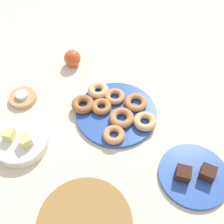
{
  "coord_description": "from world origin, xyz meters",
  "views": [
    {
      "loc": [
        -0.35,
        0.54,
        0.83
      ],
      "look_at": [
        0.0,
        0.03,
        0.04
      ],
      "focal_mm": 43.81,
      "sensor_mm": 36.0,
      "label": 1
    }
  ],
  "objects_px": {
    "brownie_near": "(208,173)",
    "candle_holder": "(23,98)",
    "donut_plate": "(116,113)",
    "donut_4": "(122,118)",
    "donut_6": "(114,135)",
    "melon_chunk_left": "(26,141)",
    "donut_5": "(145,121)",
    "donut_7": "(101,107)",
    "donut_1": "(136,102)",
    "brownie_far": "(183,174)",
    "donut_0": "(83,104)",
    "donut_3": "(115,97)",
    "melon_chunk_right": "(9,135)",
    "cake_plate": "(193,175)",
    "tealight": "(22,95)",
    "apple": "(72,58)",
    "donut_2": "(98,90)",
    "fruit_bowl": "(22,142)"
  },
  "relations": [
    {
      "from": "melon_chunk_left",
      "to": "cake_plate",
      "type": "bearing_deg",
      "value": -155.91
    },
    {
      "from": "donut_7",
      "to": "melon_chunk_left",
      "type": "height_order",
      "value": "melon_chunk_left"
    },
    {
      "from": "donut_7",
      "to": "donut_6",
      "type": "bearing_deg",
      "value": 144.61
    },
    {
      "from": "donut_7",
      "to": "tealight",
      "type": "bearing_deg",
      "value": 23.72
    },
    {
      "from": "tealight",
      "to": "fruit_bowl",
      "type": "relative_size",
      "value": 0.26
    },
    {
      "from": "donut_4",
      "to": "candle_holder",
      "type": "distance_m",
      "value": 0.41
    },
    {
      "from": "donut_3",
      "to": "donut_6",
      "type": "relative_size",
      "value": 1.02
    },
    {
      "from": "fruit_bowl",
      "to": "melon_chunk_right",
      "type": "height_order",
      "value": "melon_chunk_right"
    },
    {
      "from": "cake_plate",
      "to": "candle_holder",
      "type": "distance_m",
      "value": 0.7
    },
    {
      "from": "donut_2",
      "to": "fruit_bowl",
      "type": "height_order",
      "value": "donut_2"
    },
    {
      "from": "candle_holder",
      "to": "tealight",
      "type": "height_order",
      "value": "tealight"
    },
    {
      "from": "candle_holder",
      "to": "melon_chunk_right",
      "type": "xyz_separation_m",
      "value": [
        -0.12,
        0.17,
        0.05
      ]
    },
    {
      "from": "brownie_near",
      "to": "donut_4",
      "type": "bearing_deg",
      "value": -5.38
    },
    {
      "from": "donut_0",
      "to": "brownie_far",
      "type": "xyz_separation_m",
      "value": [
        -0.44,
        0.05,
        0.0
      ]
    },
    {
      "from": "brownie_near",
      "to": "melon_chunk_right",
      "type": "height_order",
      "value": "melon_chunk_right"
    },
    {
      "from": "candle_holder",
      "to": "donut_4",
      "type": "bearing_deg",
      "value": -161.82
    },
    {
      "from": "candle_holder",
      "to": "tealight",
      "type": "distance_m",
      "value": 0.02
    },
    {
      "from": "brownie_near",
      "to": "donut_1",
      "type": "bearing_deg",
      "value": -20.42
    },
    {
      "from": "donut_6",
      "to": "melon_chunk_left",
      "type": "relative_size",
      "value": 2.18
    },
    {
      "from": "donut_5",
      "to": "donut_7",
      "type": "xyz_separation_m",
      "value": [
        0.17,
        0.03,
        -0.0
      ]
    },
    {
      "from": "donut_0",
      "to": "melon_chunk_right",
      "type": "xyz_separation_m",
      "value": [
        0.11,
        0.26,
        0.03
      ]
    },
    {
      "from": "donut_plate",
      "to": "candle_holder",
      "type": "height_order",
      "value": "candle_holder"
    },
    {
      "from": "donut_3",
      "to": "apple",
      "type": "xyz_separation_m",
      "value": [
        0.28,
        -0.07,
        0.01
      ]
    },
    {
      "from": "candle_holder",
      "to": "apple",
      "type": "distance_m",
      "value": 0.28
    },
    {
      "from": "donut_7",
      "to": "brownie_near",
      "type": "distance_m",
      "value": 0.44
    },
    {
      "from": "melon_chunk_left",
      "to": "apple",
      "type": "relative_size",
      "value": 0.49
    },
    {
      "from": "donut_5",
      "to": "donut_1",
      "type": "bearing_deg",
      "value": -39.08
    },
    {
      "from": "donut_0",
      "to": "cake_plate",
      "type": "height_order",
      "value": "donut_0"
    },
    {
      "from": "cake_plate",
      "to": "tealight",
      "type": "xyz_separation_m",
      "value": [
        0.7,
        0.08,
        0.02
      ]
    },
    {
      "from": "donut_4",
      "to": "melon_chunk_right",
      "type": "xyz_separation_m",
      "value": [
        0.27,
        0.29,
        0.03
      ]
    },
    {
      "from": "donut_plate",
      "to": "donut_5",
      "type": "bearing_deg",
      "value": -173.77
    },
    {
      "from": "candle_holder",
      "to": "tealight",
      "type": "xyz_separation_m",
      "value": [
        0.0,
        0.0,
        0.02
      ]
    },
    {
      "from": "melon_chunk_right",
      "to": "apple",
      "type": "xyz_separation_m",
      "value": [
        0.09,
        -0.44,
        -0.02
      ]
    },
    {
      "from": "donut_4",
      "to": "donut_plate",
      "type": "bearing_deg",
      "value": -30.27
    },
    {
      "from": "donut_plate",
      "to": "donut_4",
      "type": "height_order",
      "value": "donut_4"
    },
    {
      "from": "donut_2",
      "to": "cake_plate",
      "type": "relative_size",
      "value": 0.37
    },
    {
      "from": "donut_plate",
      "to": "donut_7",
      "type": "xyz_separation_m",
      "value": [
        0.06,
        0.02,
        0.02
      ]
    },
    {
      "from": "donut_1",
      "to": "brownie_far",
      "type": "bearing_deg",
      "value": 148.17
    },
    {
      "from": "donut_3",
      "to": "melon_chunk_left",
      "type": "relative_size",
      "value": 2.22
    },
    {
      "from": "donut_4",
      "to": "candle_holder",
      "type": "relative_size",
      "value": 0.85
    },
    {
      "from": "brownie_far",
      "to": "melon_chunk_right",
      "type": "bearing_deg",
      "value": 21.34
    },
    {
      "from": "donut_5",
      "to": "apple",
      "type": "relative_size",
      "value": 1.16
    },
    {
      "from": "brownie_near",
      "to": "candle_holder",
      "type": "distance_m",
      "value": 0.74
    },
    {
      "from": "donut_5",
      "to": "donut_6",
      "type": "relative_size",
      "value": 1.09
    },
    {
      "from": "donut_7",
      "to": "donut_plate",
      "type": "bearing_deg",
      "value": -160.53
    },
    {
      "from": "donut_1",
      "to": "donut_5",
      "type": "xyz_separation_m",
      "value": [
        -0.07,
        0.06,
        0.0
      ]
    },
    {
      "from": "donut_1",
      "to": "tealight",
      "type": "bearing_deg",
      "value": 29.52
    },
    {
      "from": "donut_4",
      "to": "melon_chunk_right",
      "type": "distance_m",
      "value": 0.4
    },
    {
      "from": "donut_7",
      "to": "fruit_bowl",
      "type": "relative_size",
      "value": 0.41
    },
    {
      "from": "donut_2",
      "to": "fruit_bowl",
      "type": "xyz_separation_m",
      "value": [
        0.08,
        0.34,
        -0.01
      ]
    }
  ]
}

